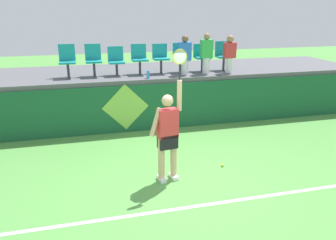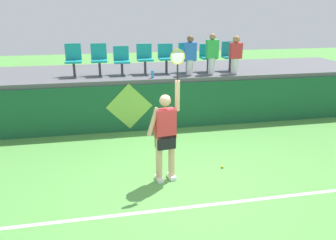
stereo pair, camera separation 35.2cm
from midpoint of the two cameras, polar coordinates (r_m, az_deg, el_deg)
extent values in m
plane|color=#519342|center=(6.56, 2.81, -11.22)|extent=(40.00, 40.00, 0.00)
cube|color=#195633|center=(9.31, -3.10, 2.38)|extent=(13.53, 0.20, 1.30)
cube|color=#56565B|center=(10.48, -4.68, 8.21)|extent=(13.53, 2.90, 0.12)
cube|color=white|center=(6.01, 4.73, -14.30)|extent=(12.17, 0.08, 0.01)
cube|color=white|center=(6.72, -2.64, -10.04)|extent=(0.16, 0.27, 0.08)
cube|color=white|center=(6.80, -0.55, -9.64)|extent=(0.16, 0.27, 0.08)
cylinder|color=#DBAD84|center=(6.53, -2.70, -6.84)|extent=(0.13, 0.13, 0.91)
cylinder|color=#DBAD84|center=(6.61, -0.57, -6.47)|extent=(0.13, 0.13, 0.91)
cube|color=black|center=(6.42, -1.66, -3.62)|extent=(0.39, 0.27, 0.28)
cube|color=red|center=(6.29, -1.69, -0.60)|extent=(0.41, 0.27, 0.56)
sphere|color=#DBAD84|center=(6.16, -1.73, 3.34)|extent=(0.22, 0.22, 0.22)
cylinder|color=#DBAD84|center=(6.19, -3.76, -0.37)|extent=(0.27, 0.13, 0.55)
cylinder|color=#DBAD84|center=(6.22, 0.34, 4.19)|extent=(0.09, 0.09, 0.58)
cylinder|color=black|center=(6.13, 0.35, 8.17)|extent=(0.03, 0.03, 0.30)
torus|color=gold|center=(6.08, 0.35, 10.77)|extent=(0.28, 0.06, 0.28)
ellipsoid|color=silver|center=(6.08, 0.35, 10.77)|extent=(0.24, 0.05, 0.24)
sphere|color=#D1E533|center=(7.33, 7.98, -7.68)|extent=(0.07, 0.07, 0.07)
cylinder|color=#338CE5|center=(9.21, -4.52, 7.79)|extent=(0.08, 0.08, 0.21)
cylinder|color=#38383D|center=(9.70, -17.72, 8.07)|extent=(0.07, 0.07, 0.39)
cube|color=teal|center=(9.66, -17.85, 9.35)|extent=(0.44, 0.42, 0.05)
cube|color=teal|center=(9.82, -17.94, 10.97)|extent=(0.44, 0.04, 0.45)
cylinder|color=#38383D|center=(9.68, -13.54, 8.41)|extent=(0.07, 0.07, 0.39)
cube|color=teal|center=(9.64, -13.64, 9.70)|extent=(0.44, 0.42, 0.05)
cube|color=teal|center=(9.80, -13.78, 11.28)|extent=(0.44, 0.04, 0.44)
cylinder|color=#38383D|center=(9.71, -9.80, 8.55)|extent=(0.07, 0.07, 0.35)
cube|color=teal|center=(9.68, -9.86, 9.70)|extent=(0.44, 0.42, 0.05)
cube|color=teal|center=(9.83, -10.03, 11.17)|extent=(0.44, 0.04, 0.40)
cylinder|color=#38383D|center=(9.78, -5.86, 8.92)|extent=(0.07, 0.07, 0.39)
cube|color=teal|center=(9.74, -5.90, 10.19)|extent=(0.44, 0.42, 0.05)
cube|color=teal|center=(9.90, -6.11, 11.67)|extent=(0.44, 0.04, 0.41)
cylinder|color=#38383D|center=(9.88, -2.22, 9.15)|extent=(0.07, 0.07, 0.40)
cube|color=teal|center=(9.85, -2.23, 10.44)|extent=(0.44, 0.42, 0.05)
cube|color=teal|center=(10.00, -2.48, 11.83)|extent=(0.44, 0.04, 0.39)
cylinder|color=#38383D|center=(10.03, 1.31, 9.19)|extent=(0.07, 0.07, 0.36)
cube|color=teal|center=(10.00, 1.32, 10.35)|extent=(0.44, 0.42, 0.05)
cube|color=teal|center=(10.15, 1.04, 11.87)|extent=(0.44, 0.04, 0.44)
cylinder|color=#38383D|center=(10.22, 4.87, 9.39)|extent=(0.07, 0.07, 0.39)
cube|color=teal|center=(10.19, 4.90, 10.62)|extent=(0.44, 0.42, 0.05)
cube|color=teal|center=(10.34, 4.59, 11.89)|extent=(0.44, 0.04, 0.36)
cylinder|color=#38383D|center=(10.47, 8.54, 9.47)|extent=(0.07, 0.07, 0.39)
cube|color=teal|center=(10.43, 8.60, 10.67)|extent=(0.44, 0.42, 0.05)
cube|color=teal|center=(10.58, 8.26, 12.08)|extent=(0.44, 0.04, 0.42)
cylinder|color=white|center=(9.91, 5.49, 9.27)|extent=(0.20, 0.20, 0.46)
cube|color=green|center=(9.84, 5.58, 12.06)|extent=(0.34, 0.20, 0.51)
sphere|color=#A87A56|center=(9.81, 5.64, 14.06)|extent=(0.18, 0.18, 0.18)
cylinder|color=white|center=(9.72, 1.82, 9.05)|extent=(0.20, 0.20, 0.42)
cube|color=blue|center=(9.66, 1.85, 11.72)|extent=(0.34, 0.20, 0.49)
sphere|color=brown|center=(9.62, 1.87, 13.73)|extent=(0.19, 0.19, 0.19)
cylinder|color=white|center=(10.11, 9.38, 9.23)|extent=(0.20, 0.20, 0.43)
cube|color=red|center=(10.05, 9.52, 11.69)|extent=(0.34, 0.20, 0.44)
sphere|color=#A87A56|center=(10.02, 9.62, 13.54)|extent=(0.21, 0.21, 0.21)
cube|color=#195633|center=(9.30, -8.18, -2.04)|extent=(0.90, 0.01, 0.00)
plane|color=#8CC64C|center=(9.06, -8.38, 2.18)|extent=(1.27, 0.00, 1.27)
camera|label=1|loc=(0.18, -91.41, -0.48)|focal=35.59mm
camera|label=2|loc=(0.18, 88.59, 0.48)|focal=35.59mm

